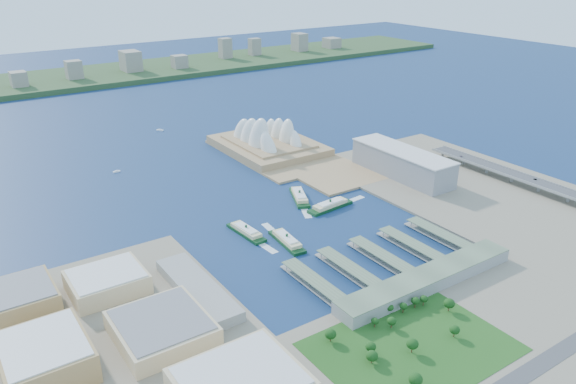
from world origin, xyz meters
TOP-DOWN VIEW (x-y plane):
  - ground at (0.00, 0.00)m, footprint 3000.00×3000.00m
  - west_land at (-250.00, -105.00)m, footprint 220.00×390.00m
  - south_land at (0.00, -210.00)m, footprint 720.00×180.00m
  - east_land at (240.00, -50.00)m, footprint 240.00×500.00m
  - peninsula at (107.50, 260.00)m, footprint 135.00×220.00m
  - far_shore at (0.00, 980.00)m, footprint 2200.00×260.00m
  - opera_house at (105.00, 280.00)m, footprint 134.00×180.00m
  - toaster_building at (195.00, 80.00)m, footprint 45.00×155.00m
  - expressway at (300.00, -60.00)m, footprint 26.00×340.00m
  - west_buildings at (-250.00, -70.00)m, footprint 200.00×280.00m
  - ferry_wharves at (14.00, -75.00)m, footprint 184.00×90.00m
  - terminal_building at (15.00, -135.00)m, footprint 200.00×28.00m
  - park at (-60.00, -190.00)m, footprint 150.00×110.00m
  - far_skyline at (0.00, 960.00)m, footprint 1900.00×140.00m
  - ferry_a at (-67.87, 51.54)m, footprint 18.88×59.08m
  - ferry_b at (35.83, 97.17)m, footprint 39.19×62.20m
  - ferry_c at (-42.71, 8.90)m, footprint 20.41×59.79m
  - ferry_d at (50.37, 53.48)m, footprint 62.77×21.42m
  - boat_b at (-123.87, 318.13)m, footprint 9.70×3.60m
  - boat_c at (190.25, 402.53)m, footprint 9.79×13.28m
  - boat_e at (4.14, 473.65)m, footprint 10.41×11.91m
  - car_b at (304.00, -50.47)m, footprint 1.48×4.24m
  - car_c at (296.00, 63.00)m, footprint 1.87×4.59m

SIDE VIEW (x-z plane):
  - ground at x=0.00m, z-range 0.00..0.00m
  - boat_b at x=-123.87m, z-range 0.00..2.60m
  - boat_c at x=190.25m, z-range 0.00..2.95m
  - boat_e at x=4.14m, z-range 0.00..2.96m
  - west_land at x=-250.00m, z-range 0.00..3.00m
  - south_land at x=0.00m, z-range 0.00..3.00m
  - east_land at x=240.00m, z-range 0.00..3.00m
  - peninsula at x=107.50m, z-range 0.00..3.00m
  - ferry_wharves at x=14.00m, z-range 0.00..9.30m
  - ferry_a at x=-67.87m, z-range 0.00..11.00m
  - ferry_c at x=-42.71m, z-range 0.00..11.09m
  - ferry_b at x=35.83m, z-range 0.00..11.57m
  - ferry_d at x=50.37m, z-range 0.00..11.64m
  - far_shore at x=0.00m, z-range 0.00..12.00m
  - expressway at x=300.00m, z-range 3.00..14.85m
  - terminal_building at x=15.00m, z-range 3.00..15.00m
  - park at x=-60.00m, z-range 3.00..19.00m
  - car_c at x=296.00m, z-range 14.85..16.18m
  - car_b at x=304.00m, z-range 14.85..16.25m
  - west_buildings at x=-250.00m, z-range 3.00..30.00m
  - toaster_building at x=195.00m, z-range 3.00..38.00m
  - opera_house at x=105.00m, z-range 3.00..61.00m
  - far_skyline at x=0.00m, z-range 12.00..67.00m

